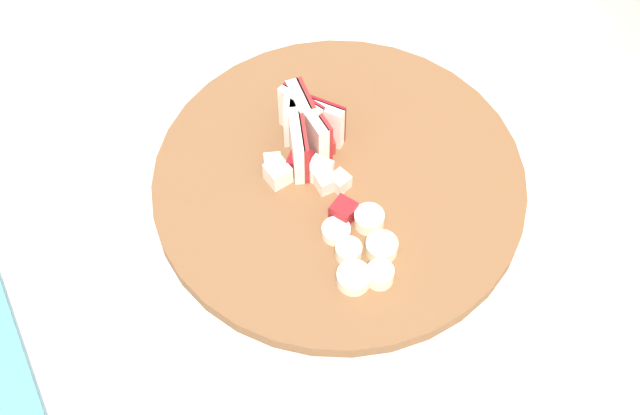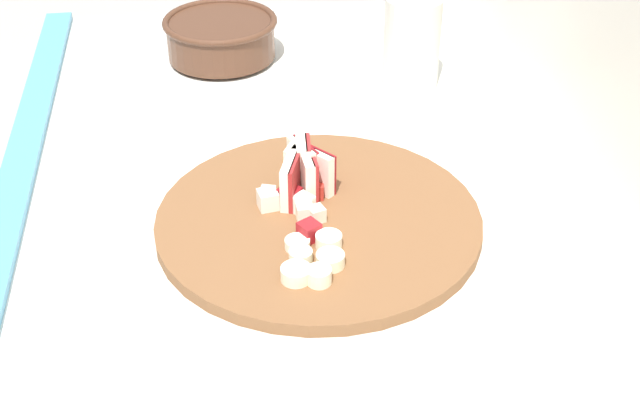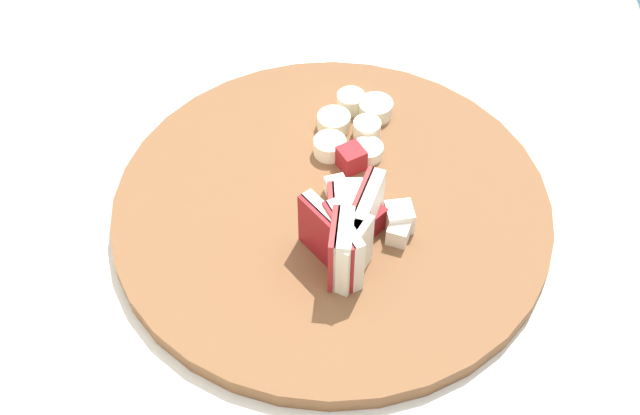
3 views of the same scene
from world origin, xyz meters
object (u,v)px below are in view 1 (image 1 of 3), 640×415
object	(u,v)px
banana_slice_rows	(364,251)
cutting_board	(339,183)
apple_wedge_fan	(304,124)
apple_dice_pile	(312,174)

from	to	relation	value
banana_slice_rows	cutting_board	bearing A→B (deg)	168.49
cutting_board	banana_slice_rows	world-z (taller)	banana_slice_rows
apple_wedge_fan	banana_slice_rows	distance (m)	0.14
apple_wedge_fan	banana_slice_rows	world-z (taller)	apple_wedge_fan
apple_wedge_fan	apple_dice_pile	xyz separation A→B (m)	(0.05, -0.01, -0.02)
cutting_board	banana_slice_rows	size ratio (longest dim) A/B	4.23
apple_dice_pile	banana_slice_rows	distance (m)	0.09
apple_dice_pile	banana_slice_rows	size ratio (longest dim) A/B	1.21
cutting_board	apple_dice_pile	world-z (taller)	apple_dice_pile
cutting_board	banana_slice_rows	bearing A→B (deg)	-11.51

